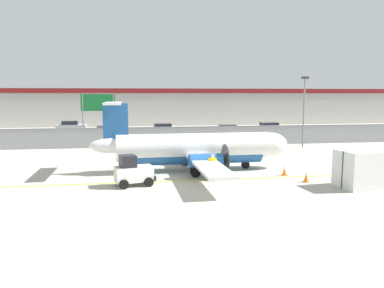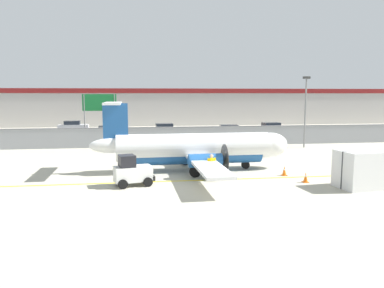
% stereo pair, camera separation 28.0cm
% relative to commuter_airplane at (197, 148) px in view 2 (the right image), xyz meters
% --- Properties ---
extents(ground_plane, '(140.00, 140.00, 0.01)m').
position_rel_commuter_airplane_xyz_m(ground_plane, '(0.27, -3.14, -1.60)').
color(ground_plane, '#B2AD99').
extents(perimeter_fence, '(98.00, 0.10, 2.10)m').
position_rel_commuter_airplane_xyz_m(perimeter_fence, '(0.27, 12.86, -0.49)').
color(perimeter_fence, gray).
rests_on(perimeter_fence, ground).
extents(parking_lot_strip, '(98.00, 17.00, 0.12)m').
position_rel_commuter_airplane_xyz_m(parking_lot_strip, '(0.27, 24.36, -1.54)').
color(parking_lot_strip, '#38383A').
rests_on(parking_lot_strip, ground).
extents(background_building, '(91.00, 8.10, 6.50)m').
position_rel_commuter_airplane_xyz_m(background_building, '(0.27, 42.85, 1.66)').
color(background_building, '#BCB7B2').
rests_on(background_building, ground).
extents(commuter_airplane, '(14.33, 16.03, 4.92)m').
position_rel_commuter_airplane_xyz_m(commuter_airplane, '(0.00, 0.00, 0.00)').
color(commuter_airplane, white).
rests_on(commuter_airplane, ground).
extents(baggage_tug, '(2.53, 1.84, 1.88)m').
position_rel_commuter_airplane_xyz_m(baggage_tug, '(-4.59, -3.96, -0.75)').
color(baggage_tug, silver).
rests_on(baggage_tug, ground).
extents(ground_crew_worker, '(0.54, 0.34, 1.70)m').
position_rel_commuter_airplane_xyz_m(ground_crew_worker, '(0.39, -3.30, -0.65)').
color(ground_crew_worker, '#191E4C').
rests_on(ground_crew_worker, ground).
extents(cargo_container, '(2.60, 2.25, 2.20)m').
position_rel_commuter_airplane_xyz_m(cargo_container, '(8.59, -6.39, -0.50)').
color(cargo_container, silver).
rests_on(cargo_container, ground).
extents(traffic_cone_near_left, '(0.36, 0.36, 0.64)m').
position_rel_commuter_airplane_xyz_m(traffic_cone_near_left, '(5.55, -2.55, -1.29)').
color(traffic_cone_near_left, orange).
rests_on(traffic_cone_near_left, ground).
extents(traffic_cone_near_right, '(0.36, 0.36, 0.64)m').
position_rel_commuter_airplane_xyz_m(traffic_cone_near_right, '(6.11, -4.63, -1.29)').
color(traffic_cone_near_right, orange).
rests_on(traffic_cone_near_right, ground).
extents(parked_car_0, '(4.28, 2.16, 1.58)m').
position_rel_commuter_airplane_xyz_m(parked_car_0, '(-13.55, 29.65, -0.71)').
color(parked_car_0, silver).
rests_on(parked_car_0, parking_lot_strip).
extents(parked_car_1, '(4.27, 2.15, 1.58)m').
position_rel_commuter_airplane_xyz_m(parked_car_1, '(-7.73, 19.81, -0.71)').
color(parked_car_1, black).
rests_on(parked_car_1, parking_lot_strip).
extents(parked_car_2, '(4.26, 2.13, 1.58)m').
position_rel_commuter_airplane_xyz_m(parked_car_2, '(-0.73, 22.64, -0.71)').
color(parked_car_2, '#19662D').
rests_on(parked_car_2, parking_lot_strip).
extents(parked_car_3, '(4.35, 2.33, 1.58)m').
position_rel_commuter_airplane_xyz_m(parked_car_3, '(6.88, 19.23, -0.71)').
color(parked_car_3, slate).
rests_on(parked_car_3, parking_lot_strip).
extents(parked_car_4, '(4.32, 2.27, 1.58)m').
position_rel_commuter_airplane_xyz_m(parked_car_4, '(13.50, 22.27, -0.71)').
color(parked_car_4, red).
rests_on(parked_car_4, parking_lot_strip).
extents(apron_light_pole, '(0.70, 0.30, 7.27)m').
position_rel_commuter_airplane_xyz_m(apron_light_pole, '(12.80, 10.19, 2.70)').
color(apron_light_pole, slate).
rests_on(apron_light_pole, ground).
extents(highway_sign, '(3.60, 0.14, 5.50)m').
position_rel_commuter_airplane_xyz_m(highway_sign, '(-8.29, 15.15, 2.54)').
color(highway_sign, slate).
rests_on(highway_sign, ground).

